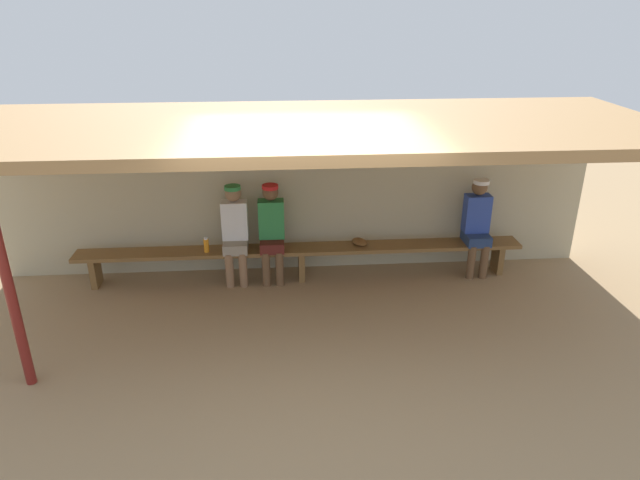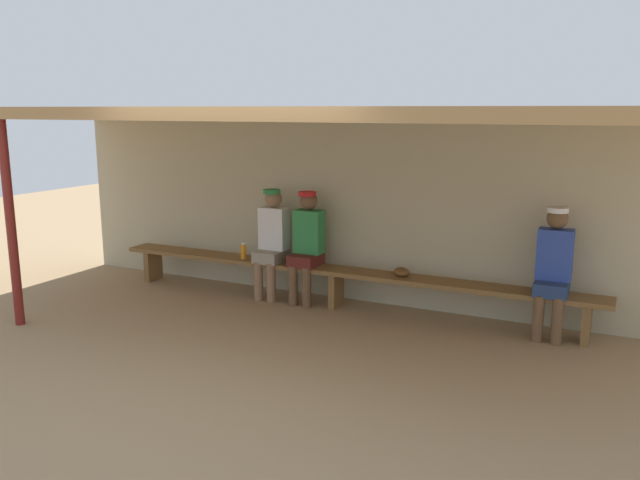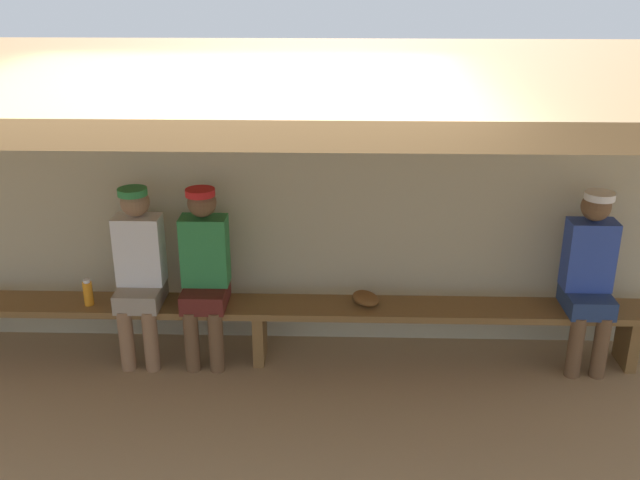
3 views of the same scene
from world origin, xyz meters
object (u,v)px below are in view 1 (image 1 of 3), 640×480
at_px(support_post, 8,285).
at_px(water_bottle_orange, 206,245).
at_px(player_near_post, 272,228).
at_px(baseball_glove_dark_brown, 359,242).
at_px(player_shirtless_tan, 235,230).
at_px(player_in_blue, 477,223).
at_px(bench, 301,252).

distance_m(support_post, water_bottle_orange, 2.64).
height_order(player_near_post, baseball_glove_dark_brown, player_near_post).
bearing_deg(baseball_glove_dark_brown, water_bottle_orange, -122.50).
bearing_deg(player_near_post, player_shirtless_tan, 180.00).
relative_size(player_in_blue, player_near_post, 1.00).
bearing_deg(player_in_blue, bench, -179.91).
bearing_deg(player_in_blue, player_near_post, 180.00).
height_order(support_post, player_in_blue, support_post).
xyz_separation_m(player_shirtless_tan, water_bottle_orange, (-0.38, -0.05, -0.19)).
xyz_separation_m(support_post, water_bottle_orange, (1.57, 2.05, -0.54)).
xyz_separation_m(water_bottle_orange, baseball_glove_dark_brown, (2.05, 0.07, -0.05)).
bearing_deg(player_in_blue, support_post, -158.05).
xyz_separation_m(bench, player_near_post, (-0.39, 0.00, 0.36)).
height_order(support_post, player_near_post, support_post).
distance_m(player_shirtless_tan, player_near_post, 0.48).
distance_m(bench, player_near_post, 0.53).
bearing_deg(player_shirtless_tan, bench, -0.23).
relative_size(bench, player_near_post, 4.46).
xyz_separation_m(support_post, player_near_post, (2.43, 2.10, -0.35)).
bearing_deg(baseball_glove_dark_brown, support_post, -94.07).
relative_size(support_post, player_in_blue, 1.64).
bearing_deg(bench, player_near_post, 179.48).
relative_size(player_shirtless_tan, player_in_blue, 1.00).
bearing_deg(baseball_glove_dark_brown, player_near_post, -123.36).
bearing_deg(player_near_post, bench, -0.52).
bearing_deg(water_bottle_orange, support_post, -127.31).
distance_m(bench, player_shirtless_tan, 0.94).
distance_m(support_post, baseball_glove_dark_brown, 4.24).
relative_size(support_post, player_shirtless_tan, 1.64).
height_order(player_in_blue, water_bottle_orange, player_in_blue).
height_order(support_post, player_shirtless_tan, support_post).
relative_size(player_near_post, baseball_glove_dark_brown, 5.60).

